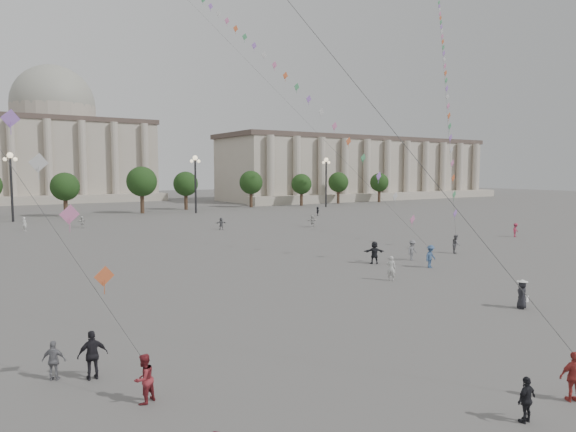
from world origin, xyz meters
TOP-DOWN VIEW (x-y plane):
  - ground at (0.00, 0.00)m, footprint 360.00×360.00m
  - hall_east at (75.00, 93.89)m, footprint 84.00×26.22m
  - hall_central at (0.00, 129.22)m, footprint 48.30×34.30m
  - tree_row at (0.00, 78.00)m, footprint 137.12×5.12m
  - lamp_post_mid_west at (-15.00, 70.00)m, footprint 2.00×0.90m
  - lamp_post_mid_east at (15.00, 70.00)m, footprint 2.00×0.90m
  - lamp_post_far_east at (45.00, 70.00)m, footprint 2.00×0.90m
  - person_crowd_0 at (-7.58, 68.00)m, footprint 1.03×0.54m
  - person_crowd_3 at (7.74, 13.24)m, footprint 1.82×1.35m
  - person_crowd_4 at (-7.58, 56.04)m, footprint 1.41×1.35m
  - person_crowd_6 at (11.70, 12.72)m, footprint 1.27×0.89m
  - person_crowd_7 at (19.83, 39.45)m, footprint 1.59×0.66m
  - person_crowd_8 at (33.88, 17.49)m, footprint 1.17×0.81m
  - person_crowd_9 at (30.93, 53.57)m, footprint 1.30×1.42m
  - person_crowd_10 at (-14.76, 55.47)m, footprint 0.77×0.80m
  - person_crowd_12 at (7.69, 43.45)m, footprint 1.54×0.75m
  - person_crowd_13 at (4.22, 7.57)m, footprint 0.73×0.78m
  - tourist_0 at (-4.17, -10.00)m, footprint 1.09×0.87m
  - tourist_1 at (-17.60, 0.78)m, footprint 1.11×0.50m
  - tourist_3 at (-18.86, 1.47)m, footprint 0.95×0.78m
  - tourist_4 at (-6.91, -10.00)m, footprint 0.88×0.39m
  - kite_flyer_0 at (-16.58, -2.24)m, footprint 1.03×0.97m
  - kite_flyer_1 at (10.36, 9.43)m, footprint 1.30×0.88m
  - kite_flyer_2 at (17.98, 13.17)m, footprint 1.10×1.08m
  - hat_person at (5.25, -1.95)m, footprint 0.94×0.93m
  - kite_train_mid at (6.59, 38.71)m, footprint 7.84×55.28m
  - kite_train_east at (35.65, 30.29)m, footprint 33.64×32.12m

SIDE VIEW (x-z plane):
  - ground at x=0.00m, z-range 0.00..0.00m
  - tourist_4 at x=-6.91m, z-range 0.00..1.48m
  - tourist_3 at x=-18.86m, z-range 0.00..1.51m
  - person_crowd_9 at x=30.93m, z-range 0.00..1.58m
  - person_crowd_12 at x=7.69m, z-range 0.00..1.60m
  - person_crowd_4 at x=-7.58m, z-range 0.00..1.60m
  - person_crowd_8 at x=33.88m, z-range 0.00..1.65m
  - person_crowd_7 at x=19.83m, z-range 0.00..1.67m
  - person_crowd_0 at x=-7.58m, z-range 0.00..1.68m
  - kite_flyer_0 at x=-16.58m, z-range 0.00..1.69m
  - tourist_0 at x=-4.17m, z-range 0.00..1.73m
  - hat_person at x=5.25m, z-range 0.02..1.71m
  - kite_flyer_2 at x=17.98m, z-range 0.00..1.78m
  - person_crowd_13 at x=4.22m, z-range 0.00..1.79m
  - person_crowd_6 at x=11.70m, z-range 0.00..1.79m
  - person_crowd_10 at x=-14.76m, z-range 0.00..1.84m
  - kite_flyer_1 at x=10.36m, z-range 0.00..1.86m
  - tourist_1 at x=-17.60m, z-range 0.00..1.87m
  - person_crowd_3 at x=7.74m, z-range 0.00..1.91m
  - tree_row at x=0.00m, z-range 1.39..9.39m
  - lamp_post_mid_west at x=-15.00m, z-range 2.03..12.68m
  - lamp_post_mid_east at x=15.00m, z-range 2.03..12.68m
  - lamp_post_far_east at x=45.00m, z-range 2.03..12.68m
  - hall_east at x=75.00m, z-range -0.17..17.03m
  - hall_central at x=0.00m, z-range -3.52..31.98m
  - kite_train_east at x=35.65m, z-range -8.27..51.57m
  - kite_train_mid at x=6.59m, z-range -10.60..61.00m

